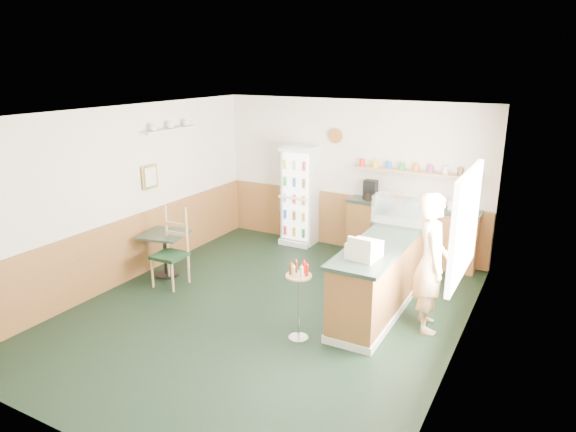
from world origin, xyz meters
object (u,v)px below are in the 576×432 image
Objects in this scene: shopkeeper at (431,263)px; cafe_chair at (173,244)px; display_case at (401,211)px; cafe_table at (165,246)px; condiment_stand at (299,291)px; drinks_fridge at (300,195)px; cash_register at (364,250)px.

cafe_chair is at bearing 74.73° from shopkeeper.
display_case is 1.00× the size of cafe_table.
display_case reaches higher than cafe_chair.
condiment_stand is 2.88m from cafe_table.
cafe_chair is (-3.79, -0.45, -0.27)m from shopkeeper.
drinks_fridge reaches higher than condiment_stand.
display_case is 3.46m from cafe_chair.
cafe_chair reaches higher than cafe_table.
condiment_stand reaches higher than cafe_table.
cash_register is 3.13m from cafe_chair.
display_case is at bearing 22.73° from cafe_chair.
condiment_stand is 1.28× the size of cafe_table.
drinks_fridge is 1.87× the size of condiment_stand.
display_case is 2.11× the size of cash_register.
display_case reaches higher than condiment_stand.
cash_register is 3.46m from cafe_table.
display_case is 0.78× the size of condiment_stand.
drinks_fridge is at bearing 64.79° from cafe_table.
cash_register is 0.47× the size of cafe_table.
display_case is (2.25, -1.15, 0.30)m from drinks_fridge.
cash_register is 0.89m from shopkeeper.
shopkeeper is 4.13m from cafe_table.
display_case is at bearing 20.72° from cafe_table.
drinks_fridge is 2.74m from cafe_chair.
cafe_chair is at bearing -154.97° from display_case.
cash_register is at bearing -3.54° from cafe_table.
cafe_table is 0.64× the size of cafe_chair.
cafe_table is (-2.78, 0.74, -0.14)m from condiment_stand.
condiment_stand is at bearing 106.19° from shopkeeper.
display_case reaches higher than cafe_table.
drinks_fridge is 2.55m from display_case.
condiment_stand is at bearing -106.96° from display_case.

